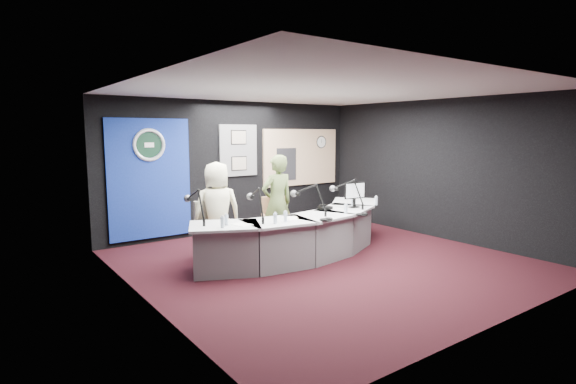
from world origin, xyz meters
TOP-DOWN VIEW (x-y plane):
  - ground at (0.00, 0.00)m, footprint 6.00×6.00m
  - ceiling at (0.00, 0.00)m, footprint 6.00×6.00m
  - wall_back at (0.00, 3.00)m, footprint 6.00×0.02m
  - wall_front at (0.00, -3.00)m, footprint 6.00×0.02m
  - wall_left at (-3.00, 0.00)m, footprint 0.02×6.00m
  - wall_right at (3.00, 0.00)m, footprint 0.02×6.00m
  - broadcast_desk at (-0.05, 0.55)m, footprint 4.50×1.90m
  - backdrop_panel at (-1.90, 2.97)m, footprint 1.60×0.05m
  - agency_seal at (-1.90, 2.93)m, footprint 0.63×0.07m
  - seal_center at (-1.90, 2.94)m, footprint 0.48×0.01m
  - pinboard at (0.05, 2.97)m, footprint 0.90×0.04m
  - framed_photo_upper at (0.05, 2.94)m, footprint 0.34×0.02m
  - framed_photo_lower at (0.05, 2.94)m, footprint 0.34×0.02m
  - booth_window_frame at (1.75, 2.97)m, footprint 2.12×0.06m
  - booth_glow at (1.75, 2.96)m, footprint 2.00×0.02m
  - equipment_rack at (1.30, 2.94)m, footprint 0.55×0.02m
  - wall_clock at (2.35, 2.94)m, footprint 0.28×0.01m
  - armchair_left at (-1.36, 1.25)m, footprint 0.63×0.63m
  - armchair_right at (-0.22, 1.11)m, footprint 0.69×0.69m
  - draped_jacket at (-1.40, 1.49)m, footprint 0.51×0.15m
  - person_man at (-1.36, 1.25)m, footprint 0.91×0.70m
  - person_woman at (-0.22, 1.11)m, footprint 0.64×0.42m
  - computer_monitor at (1.05, 0.44)m, footprint 0.40×0.08m
  - desk_phone at (0.50, 0.61)m, footprint 0.22×0.18m
  - headphones_near at (0.61, -0.20)m, footprint 0.21×0.21m
  - headphones_far at (-0.17, -0.20)m, footprint 0.20×0.20m
  - paper_stack at (-1.42, 0.30)m, footprint 0.27×0.34m
  - notepad at (-0.52, 0.29)m, footprint 0.38×0.41m
  - boom_mic_a at (-1.92, 0.85)m, footprint 0.16×0.74m
  - boom_mic_b at (-1.06, 0.47)m, footprint 0.26×0.72m
  - boom_mic_c at (-0.07, 0.36)m, footprint 0.35×0.69m
  - boom_mic_d at (0.92, 0.48)m, footprint 0.33×0.70m
  - water_bottles at (-0.08, 0.32)m, footprint 3.42×0.55m

SIDE VIEW (x-z plane):
  - ground at x=0.00m, z-range 0.00..0.00m
  - broadcast_desk at x=-0.05m, z-range 0.00..0.75m
  - armchair_right at x=-0.22m, z-range 0.00..0.95m
  - armchair_left at x=-1.36m, z-range 0.00..1.03m
  - draped_jacket at x=-1.40m, z-range 0.27..0.97m
  - paper_stack at x=-1.42m, z-range 0.75..0.75m
  - notepad at x=-0.52m, z-range 0.75..0.75m
  - headphones_near at x=0.61m, z-range 0.75..0.79m
  - headphones_far at x=-0.17m, z-range 0.75..0.78m
  - desk_phone at x=0.50m, z-range 0.75..0.80m
  - person_man at x=-1.36m, z-range 0.00..1.65m
  - water_bottles at x=-0.08m, z-range 0.75..0.93m
  - person_woman at x=-0.22m, z-range 0.00..1.74m
  - boom_mic_a at x=-1.92m, z-range 0.75..1.35m
  - boom_mic_b at x=-1.06m, z-range 0.75..1.35m
  - boom_mic_c at x=-0.07m, z-range 0.75..1.35m
  - boom_mic_d at x=0.92m, z-range 0.75..1.35m
  - computer_monitor at x=1.05m, z-range 0.93..1.21m
  - backdrop_panel at x=-1.90m, z-range 0.10..2.40m
  - wall_back at x=0.00m, z-range 0.00..2.80m
  - wall_front at x=0.00m, z-range 0.00..2.80m
  - wall_left at x=-3.00m, z-range 0.00..2.80m
  - wall_right at x=3.00m, z-range 0.00..2.80m
  - equipment_rack at x=1.30m, z-range 1.03..1.78m
  - framed_photo_lower at x=0.05m, z-range 1.33..1.60m
  - booth_window_frame at x=1.75m, z-range 0.89..2.21m
  - booth_glow at x=1.75m, z-range 0.95..2.15m
  - pinboard at x=0.05m, z-range 1.20..2.30m
  - agency_seal at x=-1.90m, z-range 1.58..2.21m
  - seal_center at x=-1.90m, z-range 1.66..2.14m
  - wall_clock at x=2.35m, z-range 1.76..2.04m
  - framed_photo_upper at x=0.05m, z-range 1.89..2.17m
  - ceiling at x=0.00m, z-range 2.79..2.81m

